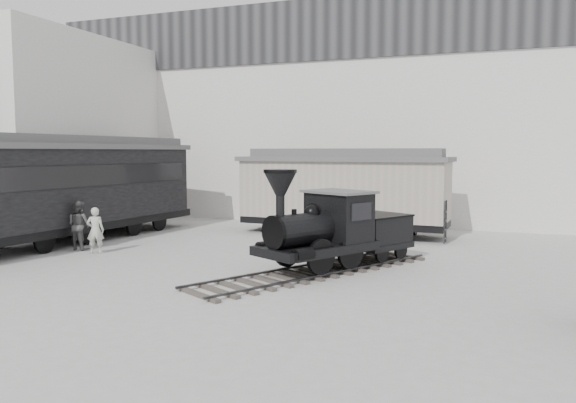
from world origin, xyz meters
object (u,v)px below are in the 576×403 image
at_px(locomotive, 332,234).
at_px(passenger_coach, 56,189).
at_px(boxcar, 343,190).
at_px(visitor_b, 79,225).
at_px(visitor_a, 95,230).

distance_m(locomotive, passenger_coach, 11.35).
relative_size(boxcar, passenger_coach, 0.62).
bearing_deg(locomotive, passenger_coach, -155.58).
height_order(boxcar, visitor_b, boxcar).
bearing_deg(boxcar, visitor_a, -130.29).
bearing_deg(boxcar, locomotive, -75.05).
bearing_deg(visitor_b, visitor_a, 164.94).
bearing_deg(passenger_coach, visitor_b, -17.20).
relative_size(passenger_coach, visitor_a, 8.99).
distance_m(locomotive, visitor_a, 8.57).
bearing_deg(visitor_b, passenger_coach, -16.80).
bearing_deg(passenger_coach, boxcar, 38.76).
bearing_deg(locomotive, visitor_b, -152.29).
xyz_separation_m(boxcar, visitor_b, (-8.03, -7.08, -1.04)).
distance_m(locomotive, boxcar, 7.52).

